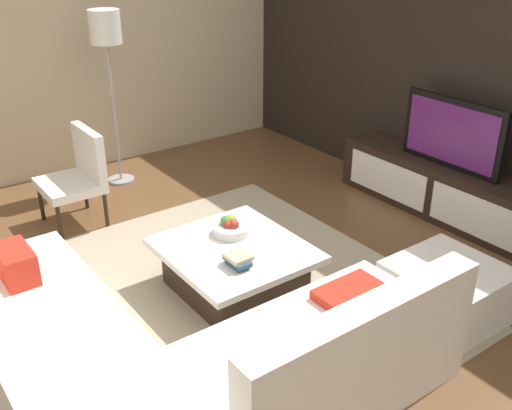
{
  "coord_description": "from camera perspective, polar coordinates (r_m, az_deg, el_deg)",
  "views": [
    {
      "loc": [
        3.02,
        -1.99,
        2.53
      ],
      "look_at": [
        -0.27,
        0.42,
        0.56
      ],
      "focal_mm": 41.53,
      "sensor_mm": 36.0,
      "label": 1
    }
  ],
  "objects": [
    {
      "name": "side_wall_left",
      "position": [
        6.69,
        -17.19,
        14.93
      ],
      "size": [
        0.12,
        5.2,
        2.8
      ],
      "primitive_type": "cube",
      "color": "beige",
      "rests_on": "ground"
    },
    {
      "name": "floor_lamp",
      "position": [
        6.12,
        -14.23,
        15.18
      ],
      "size": [
        0.3,
        0.3,
        1.77
      ],
      "color": "#A5A5AA",
      "rests_on": "ground"
    },
    {
      "name": "sectional_couch",
      "position": [
        3.53,
        -9.36,
        -14.33
      ],
      "size": [
        2.54,
        2.43,
        0.79
      ],
      "color": "white",
      "rests_on": "ground"
    },
    {
      "name": "book_stack",
      "position": [
        4.08,
        -1.75,
        -5.3
      ],
      "size": [
        0.21,
        0.15,
        0.09
      ],
      "color": "#2D516B",
      "rests_on": "coffee_table"
    },
    {
      "name": "ottoman",
      "position": [
        4.35,
        17.84,
        -7.99
      ],
      "size": [
        0.7,
        0.7,
        0.4
      ],
      "primitive_type": "cube",
      "color": "white",
      "rests_on": "ground"
    },
    {
      "name": "area_rug",
      "position": [
        4.48,
        -3.11,
        -8.62
      ],
      "size": [
        3.06,
        2.76,
        0.01
      ],
      "primitive_type": "cube",
      "color": "tan",
      "rests_on": "ground"
    },
    {
      "name": "ground_plane",
      "position": [
        4.41,
        -2.38,
        -9.27
      ],
      "size": [
        14.0,
        14.0,
        0.0
      ],
      "primitive_type": "plane",
      "color": "brown"
    },
    {
      "name": "feature_wall_back",
      "position": [
        5.69,
        21.1,
        12.63
      ],
      "size": [
        6.4,
        0.12,
        2.8
      ],
      "primitive_type": "cube",
      "color": "black",
      "rests_on": "ground"
    },
    {
      "name": "coffee_table",
      "position": [
        4.41,
        -2.08,
        -6.09
      ],
      "size": [
        1.05,
        0.96,
        0.38
      ],
      "color": "black",
      "rests_on": "ground"
    },
    {
      "name": "accent_chair_near",
      "position": [
        5.56,
        -16.71,
        3.11
      ],
      "size": [
        0.57,
        0.51,
        0.87
      ],
      "rotation": [
        0.0,
        0.0,
        0.11
      ],
      "color": "black",
      "rests_on": "ground"
    },
    {
      "name": "media_console",
      "position": [
        5.79,
        17.63,
        1.28
      ],
      "size": [
        2.23,
        0.44,
        0.5
      ],
      "color": "black",
      "rests_on": "ground"
    },
    {
      "name": "television",
      "position": [
        5.59,
        18.4,
        6.55
      ],
      "size": [
        1.03,
        0.06,
        0.63
      ],
      "color": "black",
      "rests_on": "media_console"
    },
    {
      "name": "fruit_bowl",
      "position": [
        4.48,
        -2.42,
        -2.16
      ],
      "size": [
        0.28,
        0.28,
        0.14
      ],
      "color": "silver",
      "rests_on": "coffee_table"
    }
  ]
}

